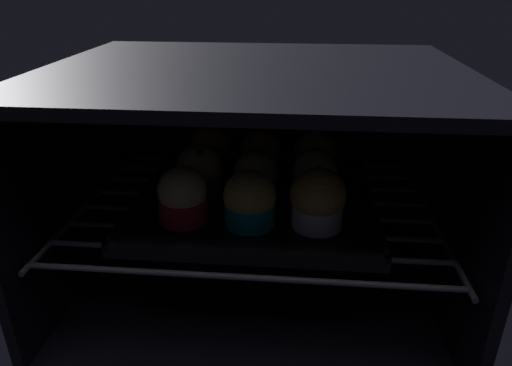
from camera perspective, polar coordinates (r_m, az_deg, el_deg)
oven_cavity at (r=75.99cm, az=0.23°, el=0.91°), size 59.00×47.00×37.00cm
oven_rack at (r=73.63cm, az=-0.06°, el=-2.84°), size 54.80×42.00×0.80cm
baking_tray at (r=73.93cm, az=-0.00°, el=-1.78°), size 36.14×36.14×2.20cm
muffin_row0_col0 at (r=65.52cm, az=-9.01°, el=-1.64°), size 7.01×7.01×8.08cm
muffin_row0_col1 at (r=63.68cm, az=-0.95°, el=-2.22°), size 7.31×7.31×8.03cm
muffin_row0_col2 at (r=63.59cm, az=7.63°, el=-2.12°), size 7.64×7.64×8.84cm
muffin_row1_col0 at (r=73.40cm, az=-6.97°, el=1.42°), size 7.21×7.21×8.01cm
muffin_row1_col1 at (r=72.06cm, az=0.06°, el=0.77°), size 7.01×7.01×7.44cm
muffin_row1_col2 at (r=72.43cm, az=7.23°, el=0.90°), size 7.01×7.01×7.88cm
muffin_row2_col0 at (r=82.20cm, az=-5.66°, el=4.08°), size 7.01×7.01×8.05cm
muffin_row2_col1 at (r=80.42cm, az=0.84°, el=3.49°), size 7.07×7.07×7.72cm
muffin_row2_col2 at (r=80.43cm, az=7.24°, el=3.43°), size 7.30×7.30×7.94cm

